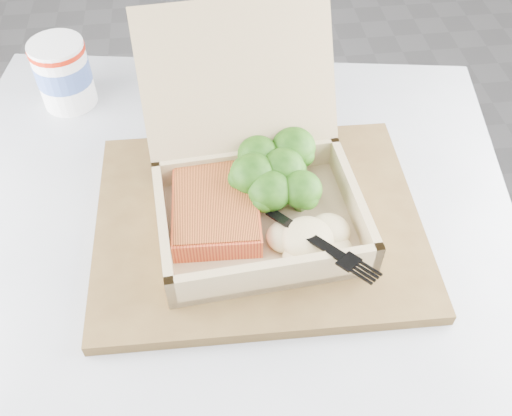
{
  "coord_description": "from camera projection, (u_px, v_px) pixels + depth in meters",
  "views": [
    {
      "loc": [
        0.23,
        -0.57,
        1.25
      ],
      "look_at": [
        0.28,
        -0.14,
        0.75
      ],
      "focal_mm": 40.0,
      "sensor_mm": 36.0,
      "label": 1
    }
  ],
  "objects": [
    {
      "name": "mashed_potatoes",
      "position": [
        308.0,
        239.0,
        0.63
      ],
      "size": [
        0.1,
        0.08,
        0.03
      ],
      "primitive_type": "ellipsoid",
      "color": "beige",
      "rests_on": "takeout_container"
    },
    {
      "name": "cafe_table",
      "position": [
        223.0,
        316.0,
        0.82
      ],
      "size": [
        0.85,
        0.85,
        0.71
      ],
      "rotation": [
        0.0,
        0.0,
        -0.16
      ],
      "color": "black",
      "rests_on": "floor"
    },
    {
      "name": "paper_cup",
      "position": [
        63.0,
        72.0,
        0.81
      ],
      "size": [
        0.08,
        0.08,
        0.1
      ],
      "color": "white",
      "rests_on": "cafe_table"
    },
    {
      "name": "plastic_fork",
      "position": [
        291.0,
        223.0,
        0.63
      ],
      "size": [
        0.11,
        0.14,
        0.02
      ],
      "rotation": [
        0.0,
        0.0,
        3.78
      ],
      "color": "black",
      "rests_on": "mashed_potatoes"
    },
    {
      "name": "receipt",
      "position": [
        278.0,
        125.0,
        0.82
      ],
      "size": [
        0.11,
        0.14,
        0.0
      ],
      "primitive_type": "cube",
      "rotation": [
        0.0,
        0.0,
        -0.36
      ],
      "color": "white",
      "rests_on": "cafe_table"
    },
    {
      "name": "serving_tray",
      "position": [
        258.0,
        222.0,
        0.69
      ],
      "size": [
        0.39,
        0.32,
        0.02
      ],
      "primitive_type": "cube",
      "rotation": [
        0.0,
        0.0,
        -0.02
      ],
      "color": "brown",
      "rests_on": "cafe_table"
    },
    {
      "name": "takeout_container",
      "position": [
        253.0,
        171.0,
        0.67
      ],
      "size": [
        0.25,
        0.29,
        0.2
      ],
      "rotation": [
        0.0,
        0.0,
        0.08
      ],
      "color": "tan",
      "rests_on": "serving_tray"
    },
    {
      "name": "floor",
      "position": [
        127.0,
        389.0,
        1.29
      ],
      "size": [
        4.0,
        4.0,
        0.0
      ],
      "primitive_type": "plane",
      "color": "gray",
      "rests_on": "ground"
    },
    {
      "name": "salmon_fillet",
      "position": [
        216.0,
        208.0,
        0.66
      ],
      "size": [
        0.1,
        0.13,
        0.03
      ],
      "primitive_type": "cube",
      "rotation": [
        0.0,
        0.0,
        -0.04
      ],
      "color": "#D05928",
      "rests_on": "takeout_container"
    },
    {
      "name": "broccoli_pile",
      "position": [
        283.0,
        175.0,
        0.68
      ],
      "size": [
        0.13,
        0.13,
        0.05
      ],
      "primitive_type": null,
      "color": "#37771A",
      "rests_on": "takeout_container"
    }
  ]
}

